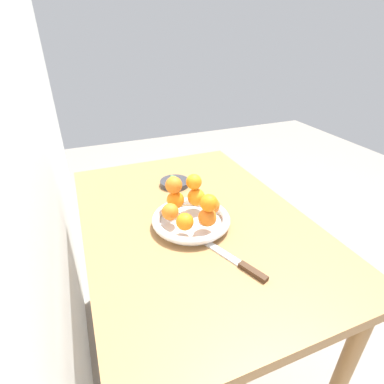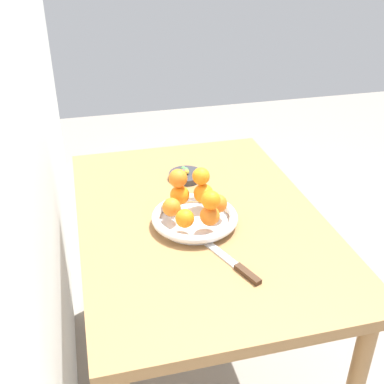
{
  "view_description": "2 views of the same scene",
  "coord_description": "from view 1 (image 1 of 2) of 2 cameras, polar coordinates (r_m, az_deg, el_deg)",
  "views": [
    {
      "loc": [
        -0.83,
        0.34,
        1.34
      ],
      "look_at": [
        -0.05,
        0.03,
        0.88
      ],
      "focal_mm": 28.0,
      "sensor_mm": 36.0,
      "label": 1
    },
    {
      "loc": [
        -1.25,
        0.34,
        1.56
      ],
      "look_at": [
        -0.07,
        0.04,
        0.87
      ],
      "focal_mm": 45.0,
      "sensor_mm": 36.0,
      "label": 2
    }
  ],
  "objects": [
    {
      "name": "orange_6",
      "position": [
        1.03,
        0.36,
        1.96
      ],
      "size": [
        0.05,
        0.05,
        0.05
      ],
      "primitive_type": "sphere",
      "color": "orange",
      "rests_on": "orange_5"
    },
    {
      "name": "candy_ball_3",
      "position": [
        1.26,
        -3.19,
        2.38
      ],
      "size": [
        0.02,
        0.02,
        0.02
      ],
      "primitive_type": "sphere",
      "color": "gold",
      "rests_on": "candy_dish"
    },
    {
      "name": "dining_table",
      "position": [
        1.13,
        0.31,
        -8.51
      ],
      "size": [
        1.1,
        0.76,
        0.74
      ],
      "color": "#9E7042",
      "rests_on": "ground_plane"
    },
    {
      "name": "orange_1",
      "position": [
        0.98,
        -4.16,
        -3.78
      ],
      "size": [
        0.06,
        0.06,
        0.06
      ],
      "primitive_type": "sphere",
      "color": "orange",
      "rests_on": "fruit_bowl"
    },
    {
      "name": "orange_3",
      "position": [
        0.95,
        3.08,
        -4.81
      ],
      "size": [
        0.06,
        0.06,
        0.06
      ],
      "primitive_type": "sphere",
      "color": "orange",
      "rests_on": "fruit_bowl"
    },
    {
      "name": "knife",
      "position": [
        0.89,
        8.29,
        -12.88
      ],
      "size": [
        0.25,
        0.11,
        0.01
      ],
      "color": "#3F2819",
      "rests_on": "dining_table"
    },
    {
      "name": "orange_8",
      "position": [
        1.01,
        -3.5,
        1.35
      ],
      "size": [
        0.06,
        0.06,
        0.06
      ],
      "primitive_type": "sphere",
      "color": "orange",
      "rests_on": "orange_0"
    },
    {
      "name": "candy_ball_4",
      "position": [
        1.27,
        -3.39,
        2.62
      ],
      "size": [
        0.02,
        0.02,
        0.02
      ],
      "primitive_type": "sphere",
      "color": "#4C9947",
      "rests_on": "candy_dish"
    },
    {
      "name": "orange_4",
      "position": [
        1.01,
        3.69,
        -2.57
      ],
      "size": [
        0.06,
        0.06,
        0.06
      ],
      "primitive_type": "sphere",
      "color": "orange",
      "rests_on": "fruit_bowl"
    },
    {
      "name": "candy_dish",
      "position": [
        1.28,
        -3.31,
        1.74
      ],
      "size": [
        0.12,
        0.12,
        0.02
      ],
      "primitive_type": "cylinder",
      "color": "#333338",
      "rests_on": "dining_table"
    },
    {
      "name": "orange_2",
      "position": [
        0.93,
        -1.37,
        -5.68
      ],
      "size": [
        0.06,
        0.06,
        0.06
      ],
      "primitive_type": "sphere",
      "color": "orange",
      "rests_on": "fruit_bowl"
    },
    {
      "name": "candy_ball_1",
      "position": [
        1.29,
        -3.82,
        2.84
      ],
      "size": [
        0.02,
        0.02,
        0.02
      ],
      "primitive_type": "sphere",
      "color": "#4C9947",
      "rests_on": "candy_dish"
    },
    {
      "name": "orange_0",
      "position": [
        1.04,
        -3.16,
        -1.53
      ],
      "size": [
        0.06,
        0.06,
        0.06
      ],
      "primitive_type": "sphere",
      "color": "orange",
      "rests_on": "fruit_bowl"
    },
    {
      "name": "candy_ball_0",
      "position": [
        1.28,
        -3.76,
        2.59
      ],
      "size": [
        0.01,
        0.01,
        0.01
      ],
      "primitive_type": "sphere",
      "color": "#8C4C99",
      "rests_on": "candy_dish"
    },
    {
      "name": "orange_5",
      "position": [
        1.05,
        0.81,
        -0.98
      ],
      "size": [
        0.06,
        0.06,
        0.06
      ],
      "primitive_type": "sphere",
      "color": "orange",
      "rests_on": "fruit_bowl"
    },
    {
      "name": "fruit_bowl",
      "position": [
        1.02,
        -0.18,
        -5.41
      ],
      "size": [
        0.27,
        0.27,
        0.04
      ],
      "color": "silver",
      "rests_on": "dining_table"
    },
    {
      "name": "candy_ball_2",
      "position": [
        1.27,
        -3.64,
        2.39
      ],
      "size": [
        0.02,
        0.02,
        0.02
      ],
      "primitive_type": "sphere",
      "color": "#C6384C",
      "rests_on": "candy_dish"
    },
    {
      "name": "ground_plane",
      "position": [
        1.61,
        0.24,
        -27.22
      ],
      "size": [
        6.0,
        6.0,
        0.0
      ],
      "primitive_type": "plane",
      "color": "gray"
    },
    {
      "name": "orange_7",
      "position": [
        0.91,
        3.13,
        -2.13
      ],
      "size": [
        0.06,
        0.06,
        0.06
      ],
      "primitive_type": "sphere",
      "color": "orange",
      "rests_on": "orange_3"
    }
  ]
}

